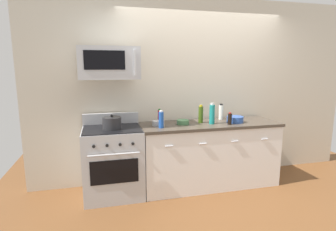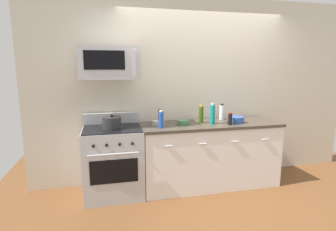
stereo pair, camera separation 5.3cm
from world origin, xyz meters
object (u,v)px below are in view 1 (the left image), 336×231
range_oven (113,161)px  bottle_olive_oil (201,114)px  bottle_sparkling_teal (212,114)px  bottle_soda_blue (161,120)px  bottle_soy_sauce_dark (230,119)px  stockpot (112,123)px  microwave (109,63)px  bowl_steel_prep (158,123)px  bowl_blue_mixing (235,119)px  bowl_green_glaze (183,122)px  bottle_hot_sauce_red (159,116)px  bottle_vinegar_white (221,112)px

range_oven → bottle_olive_oil: (1.24, 0.04, 0.57)m
bottle_sparkling_teal → bottle_soda_blue: bearing=-174.5°
bottle_soy_sauce_dark → stockpot: bearing=175.8°
microwave → bowl_steel_prep: (0.62, -0.04, -0.80)m
bottle_soda_blue → stockpot: (-0.62, 0.08, -0.03)m
stockpot → bowl_blue_mixing: bearing=0.1°
bottle_soda_blue → bowl_green_glaze: (0.34, 0.14, -0.08)m
bottle_soy_sauce_dark → bottle_hot_sauce_red: bearing=160.1°
microwave → bowl_steel_prep: bearing=-3.3°
bowl_green_glaze → bowl_steel_prep: 0.35m
bottle_vinegar_white → bottle_olive_oil: bearing=-157.1°
bottle_soy_sauce_dark → bottle_vinegar_white: bottle_vinegar_white is taller
range_oven → bottle_soda_blue: 0.85m
bottle_sparkling_teal → bowl_blue_mixing: (0.36, 0.01, -0.09)m
bottle_sparkling_teal → bowl_green_glaze: size_ratio=1.73×
microwave → bottle_sparkling_teal: bearing=-4.5°
bottle_hot_sauce_red → bottle_soda_blue: (-0.04, -0.30, 0.01)m
bowl_green_glaze → bowl_blue_mixing: bearing=-4.4°
range_oven → bottle_hot_sauce_red: bottle_hot_sauce_red is taller
bottle_sparkling_teal → bottle_hot_sauce_red: bottle_sparkling_teal is taller
range_oven → bottle_soy_sauce_dark: size_ratio=6.34×
bottle_hot_sauce_red → range_oven: bearing=-166.2°
microwave → bottle_sparkling_teal: microwave is taller
bottle_hot_sauce_red → bowl_green_glaze: (0.30, -0.15, -0.06)m
bottle_olive_oil → bowl_steel_prep: bottle_olive_oil is taller
bowl_steel_prep → bowl_green_glaze: bearing=-0.2°
bottle_vinegar_white → bowl_steel_prep: (-1.01, -0.19, -0.08)m
bottle_sparkling_teal → bowl_green_glaze: (-0.40, 0.07, -0.11)m
bottle_sparkling_teal → bottle_vinegar_white: bearing=45.7°
bottle_sparkling_teal → bowl_blue_mixing: bearing=2.2°
bowl_green_glaze → bowl_steel_prep: bowl_steel_prep is taller
bottle_soda_blue → bowl_steel_prep: bottle_soda_blue is taller
microwave → bottle_hot_sauce_red: bearing=10.1°
bottle_soy_sauce_dark → stockpot: (-1.58, 0.12, -0.00)m
bottle_hot_sauce_red → bowl_steel_prep: size_ratio=1.22×
bowl_blue_mixing → stockpot: size_ratio=1.00×
bottle_hot_sauce_red → bottle_soda_blue: bottle_soda_blue is taller
bottle_vinegar_white → stockpot: bottle_vinegar_white is taller
range_oven → stockpot: bearing=-90.0°
range_oven → microwave: (0.00, 0.04, 1.28)m
microwave → bottle_hot_sauce_red: size_ratio=3.68×
bottle_sparkling_teal → bowl_green_glaze: bearing=169.8°
bottle_sparkling_teal → bottle_hot_sauce_red: size_ratio=1.45×
bottle_soda_blue → stockpot: bottle_soda_blue is taller
bottle_hot_sauce_red → bottle_soy_sauce_dark: bearing=-19.9°
bottle_vinegar_white → stockpot: 1.65m
bowl_steel_prep → stockpot: bearing=-174.2°
bottle_soda_blue → stockpot: size_ratio=0.98×
bottle_hot_sauce_red → microwave: bearing=-169.9°
bottle_hot_sauce_red → stockpot: bottle_hot_sauce_red is taller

